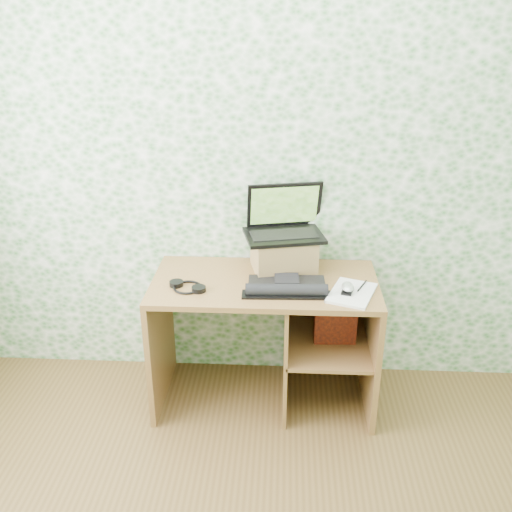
# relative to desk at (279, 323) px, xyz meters

# --- Properties ---
(wall_back) EXTENTS (3.50, 0.00, 3.50)m
(wall_back) POSITION_rel_desk_xyz_m (-0.08, 0.28, 0.82)
(wall_back) COLOR white
(wall_back) RESTS_ON ground
(desk) EXTENTS (1.20, 0.60, 0.75)m
(desk) POSITION_rel_desk_xyz_m (0.00, 0.00, 0.00)
(desk) COLOR brown
(desk) RESTS_ON floor
(riser) EXTENTS (0.38, 0.34, 0.19)m
(riser) POSITION_rel_desk_xyz_m (0.02, 0.12, 0.37)
(riser) COLOR olive
(riser) RESTS_ON desk
(laptop) EXTENTS (0.46, 0.37, 0.27)m
(laptop) POSITION_rel_desk_xyz_m (0.02, 0.16, 0.53)
(laptop) COLOR black
(laptop) RESTS_ON riser
(keyboard) EXTENTS (0.45, 0.24, 0.06)m
(keyboard) POSITION_rel_desk_xyz_m (0.04, -0.13, 0.29)
(keyboard) COLOR black
(keyboard) RESTS_ON desk
(headphones) EXTENTS (0.20, 0.20, 0.03)m
(headphones) POSITION_rel_desk_xyz_m (-0.47, -0.14, 0.28)
(headphones) COLOR black
(headphones) RESTS_ON desk
(notepad) EXTENTS (0.29, 0.34, 0.01)m
(notepad) POSITION_rel_desk_xyz_m (0.37, -0.15, 0.28)
(notepad) COLOR silver
(notepad) RESTS_ON desk
(mouse) EXTENTS (0.08, 0.11, 0.03)m
(mouse) POSITION_rel_desk_xyz_m (0.34, -0.15, 0.30)
(mouse) COLOR silver
(mouse) RESTS_ON notepad
(pen) EXTENTS (0.06, 0.12, 0.01)m
(pen) POSITION_rel_desk_xyz_m (0.43, -0.09, 0.29)
(pen) COLOR black
(pen) RESTS_ON notepad
(red_box) EXTENTS (0.23, 0.08, 0.27)m
(red_box) POSITION_rel_desk_xyz_m (0.31, -0.03, 0.05)
(red_box) COLOR #9B240E
(red_box) RESTS_ON desk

